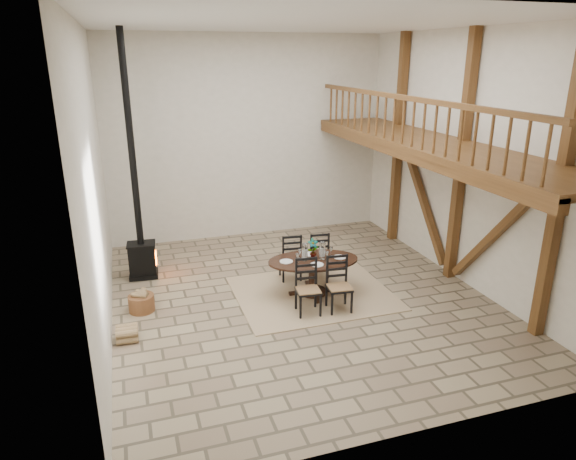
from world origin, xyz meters
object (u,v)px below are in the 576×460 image
object	(u,v)px
log_basket	(141,302)
log_stack	(127,334)
wood_stove	(139,226)
dining_table	(313,274)

from	to	relation	value
log_basket	log_stack	size ratio (longest dim) A/B	1.28
wood_stove	log_stack	world-z (taller)	wood_stove
dining_table	log_stack	xyz separation A→B (m)	(-3.55, -0.70, -0.30)
wood_stove	log_stack	xyz separation A→B (m)	(-0.40, -2.58, -1.03)
log_basket	log_stack	distance (m)	1.04
log_basket	log_stack	world-z (taller)	log_basket
dining_table	log_basket	xyz separation A→B (m)	(-3.26, 0.30, -0.25)
wood_stove	log_basket	xyz separation A→B (m)	(-0.12, -1.58, -0.98)
wood_stove	log_basket	size ratio (longest dim) A/B	10.59
wood_stove	log_stack	distance (m)	2.81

